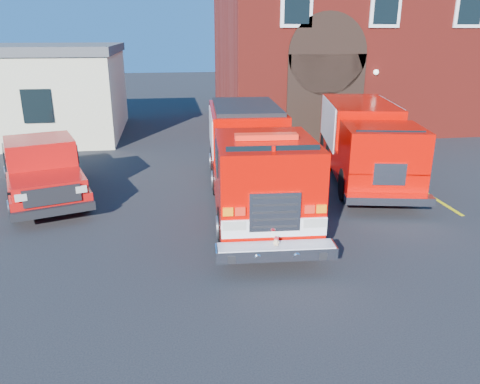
{
  "coord_description": "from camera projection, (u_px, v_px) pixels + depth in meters",
  "views": [
    {
      "loc": [
        -1.62,
        -11.68,
        4.95
      ],
      "look_at": [
        0.0,
        -1.2,
        1.3
      ],
      "focal_mm": 35.0,
      "sensor_mm": 36.0,
      "label": 1
    }
  ],
  "objects": [
    {
      "name": "parking_stripe_mid",
      "position": [
        391.0,
        171.0,
        17.43
      ],
      "size": [
        0.12,
        3.0,
        0.01
      ],
      "primitive_type": "cube",
      "color": "yellow",
      "rests_on": "ground"
    },
    {
      "name": "parking_stripe_far",
      "position": [
        359.0,
        152.0,
        20.24
      ],
      "size": [
        0.12,
        3.0,
        0.01
      ],
      "primitive_type": "cube",
      "color": "yellow",
      "rests_on": "ground"
    },
    {
      "name": "fire_engine",
      "position": [
        253.0,
        159.0,
        13.78
      ],
      "size": [
        2.99,
        8.9,
        2.7
      ],
      "color": "black",
      "rests_on": "ground"
    },
    {
      "name": "pickup_truck",
      "position": [
        42.0,
        168.0,
        14.6
      ],
      "size": [
        3.79,
        6.18,
        1.91
      ],
      "color": "black",
      "rests_on": "ground"
    },
    {
      "name": "ground",
      "position": [
        233.0,
        223.0,
        12.76
      ],
      "size": [
        100.0,
        100.0,
        0.0
      ],
      "primitive_type": "plane",
      "color": "black",
      "rests_on": "ground"
    },
    {
      "name": "secondary_truck",
      "position": [
        364.0,
        139.0,
        16.47
      ],
      "size": [
        3.87,
        7.97,
        2.48
      ],
      "color": "black",
      "rests_on": "ground"
    },
    {
      "name": "fire_station",
      "position": [
        359.0,
        45.0,
        25.74
      ],
      "size": [
        15.2,
        10.2,
        8.45
      ],
      "color": "maroon",
      "rests_on": "ground"
    },
    {
      "name": "side_building",
      "position": [
        15.0,
        90.0,
        22.89
      ],
      "size": [
        10.2,
        8.2,
        4.35
      ],
      "color": "beige",
      "rests_on": "ground"
    },
    {
      "name": "parking_stripe_near",
      "position": [
        434.0,
        198.0,
        14.63
      ],
      "size": [
        0.12,
        3.0,
        0.01
      ],
      "primitive_type": "cube",
      "color": "yellow",
      "rests_on": "ground"
    }
  ]
}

